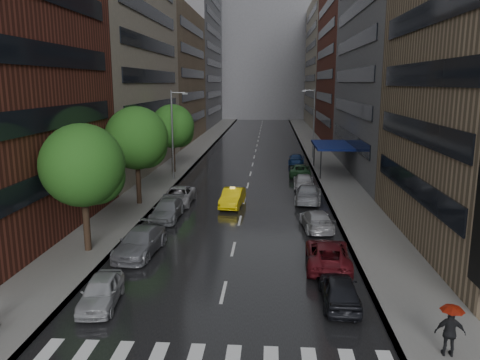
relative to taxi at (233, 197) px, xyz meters
name	(u,v)px	position (x,y,z in m)	size (l,w,h in m)	color
ground	(213,336)	(0.86, -20.06, -0.73)	(220.00, 220.00, 0.00)	gray
road	(255,153)	(0.86, 29.94, -0.73)	(14.00, 140.00, 0.01)	black
sidewalk_left	(194,152)	(-8.14, 29.94, -0.66)	(4.00, 140.00, 0.15)	gray
sidewalk_right	(318,153)	(9.86, 29.94, -0.66)	(4.00, 140.00, 0.15)	gray
buildings_left	(163,43)	(-14.14, 38.73, 15.25)	(8.00, 108.00, 38.00)	maroon
buildings_right	(357,48)	(15.86, 36.65, 14.30)	(8.05, 109.10, 36.00)	#937A5B
building_far	(264,60)	(0.86, 97.94, 15.27)	(40.00, 14.00, 32.00)	slate
tree_near	(83,166)	(-7.74, -11.14, 4.53)	(4.82, 4.82, 7.69)	#382619
tree_mid	(137,138)	(-7.74, -0.08, 4.81)	(5.08, 5.08, 8.10)	#382619
tree_far	(173,126)	(-7.74, 13.90, 4.49)	(4.79, 4.79, 7.63)	#382619
taxi	(233,197)	(0.00, 0.00, 0.00)	(1.55, 4.45, 1.47)	yellow
parked_cars_left	(158,221)	(-4.54, -6.91, -0.03)	(2.52, 22.63, 1.48)	#9E9FA3
parked_cars_right	(309,196)	(6.26, 0.98, -0.04)	(2.65, 41.98, 1.52)	black
ped_red_umbrella	(451,326)	(9.62, -21.05, 0.59)	(1.11, 0.82, 2.01)	black
street_lamp_left	(173,133)	(-6.86, 9.94, 4.16)	(1.74, 0.22, 9.00)	gray
street_lamp_right	(313,122)	(8.58, 24.94, 4.16)	(1.74, 0.22, 9.00)	gray
awning	(332,145)	(9.84, 14.94, 2.40)	(4.00, 8.00, 3.12)	navy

